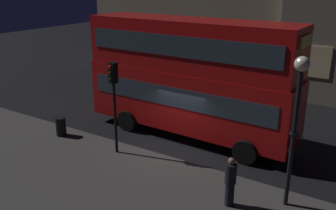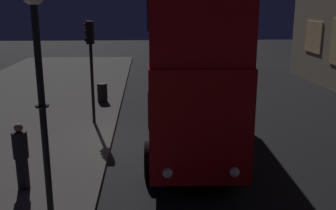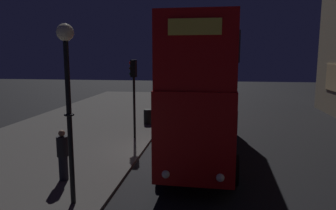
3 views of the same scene
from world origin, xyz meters
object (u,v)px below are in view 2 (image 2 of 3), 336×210
Objects in this scene: traffic_light_near_kerb at (90,51)px; pedestrian at (21,156)px; double_decker_bus at (187,51)px; street_lamp at (38,57)px; litter_bin at (102,93)px.

pedestrian is at bearing -7.20° from traffic_light_near_kerb.
street_lamp is (5.73, -3.53, 0.58)m from double_decker_bus.
traffic_light_near_kerb is at bearing 179.99° from street_lamp.
street_lamp is 2.89× the size of pedestrian.
street_lamp is at bearing -109.92° from pedestrian.
traffic_light_near_kerb is 4.19m from litter_bin.
double_decker_bus reaches higher than litter_bin.
street_lamp reaches higher than traffic_light_near_kerb.
litter_bin is (-5.00, -3.53, -2.54)m from double_decker_bus.
pedestrian is at bearing -146.47° from street_lamp.
litter_bin is at bearing -143.00° from double_decker_bus.
traffic_light_near_kerb is 2.28× the size of pedestrian.
street_lamp is at bearing -29.84° from double_decker_bus.
double_decker_bus is 2.63× the size of traffic_light_near_kerb.
double_decker_bus is 6.53m from pedestrian.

